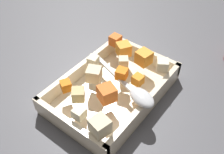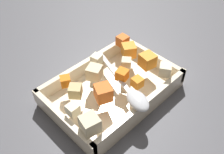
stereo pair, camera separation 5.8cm
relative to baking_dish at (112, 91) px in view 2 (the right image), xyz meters
The scene contains 17 objects.
ground_plane 0.02m from the baking_dish, 78.40° to the right, with size 4.00×4.00×0.00m, color #4C4C51.
baking_dish is the anchor object (origin of this frame).
carrot_chunk_near_left 0.07m from the baking_dish, 62.28° to the right, with size 0.02×0.02×0.02m, color orange.
carrot_chunk_under_handle 0.11m from the baking_dish, 143.30° to the left, with size 0.02×0.02×0.02m, color orange.
carrot_chunk_far_right 0.11m from the baking_dish, 13.90° to the right, with size 0.03×0.03×0.03m, color orange.
carrot_chunk_mid_right 0.11m from the baking_dish, 20.43° to the left, with size 0.03×0.03×0.03m, color orange.
carrot_chunk_corner_ne 0.05m from the baking_dish, 24.64° to the right, with size 0.02×0.02×0.02m, color orange.
carrot_chunk_mid_left 0.08m from the baking_dish, 153.15° to the right, with size 0.03×0.03×0.03m, color orange.
carrot_chunk_heap_top 0.15m from the baking_dish, 33.79° to the left, with size 0.03×0.03×0.03m, color orange.
potato_chunk_heap_side 0.07m from the baking_dish, 123.02° to the left, with size 0.03×0.03×0.03m, color beige.
potato_chunk_center 0.07m from the baking_dish, ahead, with size 0.02×0.02×0.02m, color beige.
potato_chunk_front_center 0.15m from the baking_dish, 151.73° to the right, with size 0.03×0.03×0.03m, color beige.
potato_chunk_near_right 0.09m from the baking_dish, 77.22° to the left, with size 0.02×0.02×0.02m, color beige.
potato_chunk_corner_sw 0.13m from the baking_dish, 34.90° to the right, with size 0.03×0.03×0.03m, color beige.
potato_chunk_near_spoon 0.13m from the baking_dish, behind, with size 0.02×0.02×0.02m, color beige.
potato_chunk_far_left 0.10m from the baking_dish, 166.04° to the left, with size 0.03×0.03×0.03m, color tan.
serving_spoon 0.09m from the baking_dish, 95.41° to the right, with size 0.09×0.21×0.02m.
Camera 2 is at (-0.30, -0.28, 0.46)m, focal length 40.96 mm.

